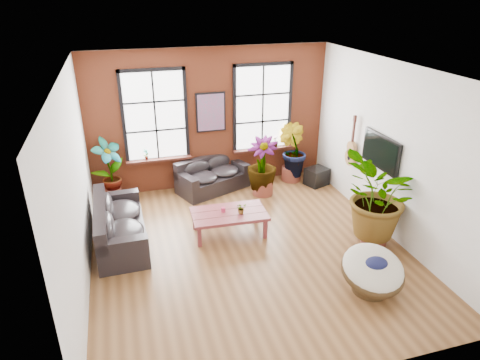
{
  "coord_description": "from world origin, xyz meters",
  "views": [
    {
      "loc": [
        -2.15,
        -6.84,
        4.78
      ],
      "look_at": [
        0.0,
        0.6,
        1.25
      ],
      "focal_mm": 32.0,
      "sensor_mm": 36.0,
      "label": 1
    }
  ],
  "objects_px": {
    "sofa_back": "(212,176)",
    "coffee_table": "(229,215)",
    "papasan_chair": "(373,271)",
    "sofa_left": "(117,226)"
  },
  "relations": [
    {
      "from": "sofa_back",
      "to": "sofa_left",
      "type": "xyz_separation_m",
      "value": [
        -2.37,
        -1.95,
        0.03
      ]
    },
    {
      "from": "sofa_left",
      "to": "papasan_chair",
      "type": "relative_size",
      "value": 1.92
    },
    {
      "from": "sofa_back",
      "to": "coffee_table",
      "type": "height_order",
      "value": "sofa_back"
    },
    {
      "from": "sofa_back",
      "to": "coffee_table",
      "type": "xyz_separation_m",
      "value": [
        -0.13,
        -2.21,
        0.07
      ]
    },
    {
      "from": "sofa_back",
      "to": "papasan_chair",
      "type": "relative_size",
      "value": 1.69
    },
    {
      "from": "coffee_table",
      "to": "papasan_chair",
      "type": "relative_size",
      "value": 1.36
    },
    {
      "from": "sofa_back",
      "to": "coffee_table",
      "type": "distance_m",
      "value": 2.22
    },
    {
      "from": "sofa_back",
      "to": "coffee_table",
      "type": "relative_size",
      "value": 1.24
    },
    {
      "from": "papasan_chair",
      "to": "sofa_back",
      "type": "bearing_deg",
      "value": 114.29
    },
    {
      "from": "sofa_left",
      "to": "sofa_back",
      "type": "bearing_deg",
      "value": -51.66
    }
  ]
}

